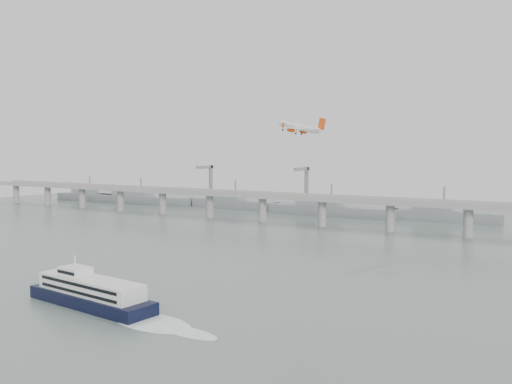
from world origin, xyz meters
The scene contains 5 objects.
ground centered at (0.00, 0.00, 0.00)m, with size 900.00×900.00×0.00m, color slate.
bridge centered at (-1.15, 200.00, 17.65)m, with size 800.00×22.00×23.90m.
distant_fleet centered at (-155.36, 265.08, 6.22)m, with size 453.00×60.90×40.00m.
ferry centered at (-19.50, -27.58, 4.71)m, with size 92.04×22.39×17.36m.
airliner centered at (-2.46, 105.91, 67.64)m, with size 34.44×31.70×9.50m.
Camera 1 is at (127.60, -160.37, 55.45)m, focal length 38.00 mm.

